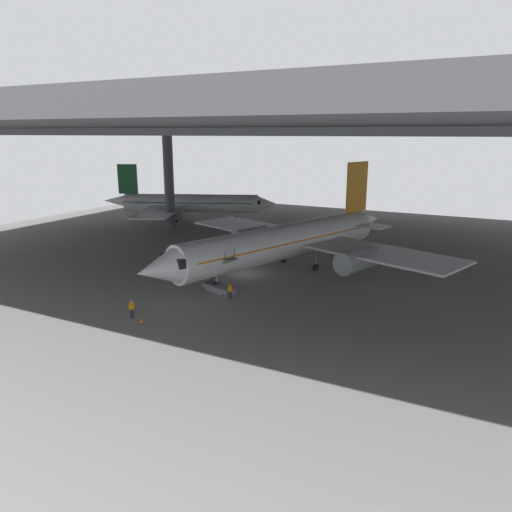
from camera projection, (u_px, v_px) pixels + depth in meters
ground_plane at (248, 274)px, 57.25m from camera, size 110.00×110.00×0.00m
hangar_structure at (295, 125)px, 64.85m from camera, size 121.00×99.00×17.94m
airplane_main at (287, 241)px, 58.05m from camera, size 38.89×39.19×12.46m
boarding_stairs at (219, 285)px, 50.83m from camera, size 4.62×2.76×4.87m
crew_worker_near_nose at (132, 308)px, 43.54m from camera, size 0.35×0.51×1.69m
crew_worker_by_stairs at (230, 290)px, 48.42m from camera, size 0.52×0.33×1.71m
airplane_distant at (188, 203)px, 91.75m from camera, size 31.63×31.62×10.54m
traffic_cone_orange at (141, 321)px, 42.39m from camera, size 0.36×0.36×0.60m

